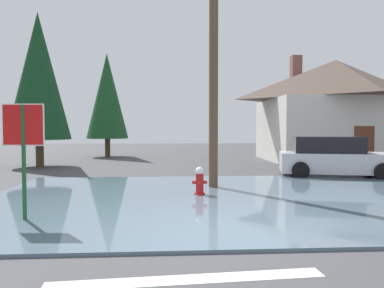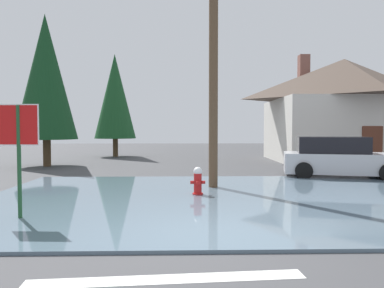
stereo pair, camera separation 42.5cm
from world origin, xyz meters
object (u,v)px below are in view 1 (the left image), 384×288
(utility_pole, at_px, (214,49))
(pine_tree_tall_left, at_px, (107,96))
(fire_hydrant, at_px, (200,182))
(pine_tree_mid_left, at_px, (38,76))
(parked_car, at_px, (334,158))
(stop_sign_near, at_px, (23,137))
(house, at_px, (335,109))

(utility_pole, distance_m, pine_tree_tall_left, 14.33)
(fire_hydrant, xyz_separation_m, pine_tree_tall_left, (-4.91, 14.52, 3.61))
(pine_tree_mid_left, bearing_deg, parked_car, -19.46)
(stop_sign_near, distance_m, parked_car, 11.30)
(house, xyz_separation_m, pine_tree_tall_left, (-13.76, 3.65, 0.96))
(stop_sign_near, relative_size, fire_hydrant, 2.89)
(parked_car, xyz_separation_m, pine_tree_tall_left, (-10.46, 10.71, 3.26))
(parked_car, bearing_deg, stop_sign_near, -145.47)
(house, bearing_deg, pine_tree_tall_left, 165.16)
(stop_sign_near, relative_size, parked_car, 0.53)
(stop_sign_near, relative_size, pine_tree_mid_left, 0.32)
(fire_hydrant, bearing_deg, pine_tree_mid_left, 130.77)
(fire_hydrant, bearing_deg, stop_sign_near, -145.42)
(stop_sign_near, distance_m, fire_hydrant, 4.70)
(utility_pole, xyz_separation_m, house, (8.32, 9.61, -1.27))
(stop_sign_near, bearing_deg, pine_tree_mid_left, 107.57)
(parked_car, bearing_deg, utility_pole, -153.08)
(utility_pole, height_order, pine_tree_mid_left, utility_pole)
(house, relative_size, pine_tree_tall_left, 1.26)
(utility_pole, relative_size, house, 0.97)
(utility_pole, bearing_deg, house, 49.11)
(house, xyz_separation_m, parked_car, (-3.30, -7.06, -2.30))
(pine_tree_tall_left, bearing_deg, pine_tree_mid_left, -109.95)
(stop_sign_near, height_order, utility_pole, utility_pole)
(stop_sign_near, bearing_deg, fire_hydrant, 34.58)
(fire_hydrant, distance_m, pine_tree_mid_left, 11.68)
(pine_tree_mid_left, bearing_deg, stop_sign_near, -72.43)
(utility_pole, distance_m, house, 12.78)
(fire_hydrant, bearing_deg, utility_pole, 67.25)
(stop_sign_near, xyz_separation_m, pine_tree_mid_left, (-3.44, 10.88, 2.71))
(pine_tree_mid_left, bearing_deg, house, 9.10)
(fire_hydrant, relative_size, utility_pole, 0.10)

